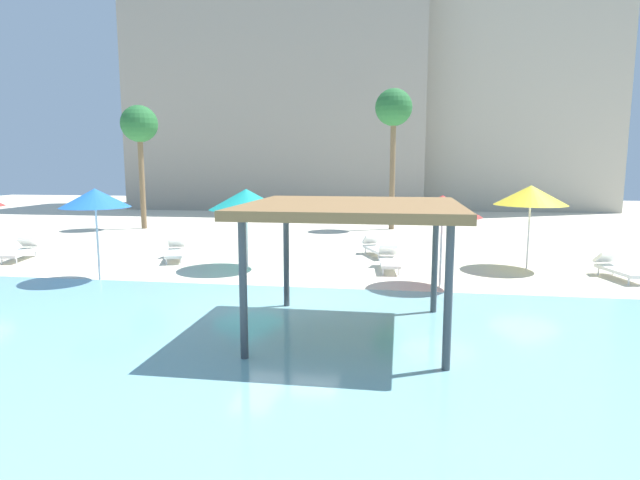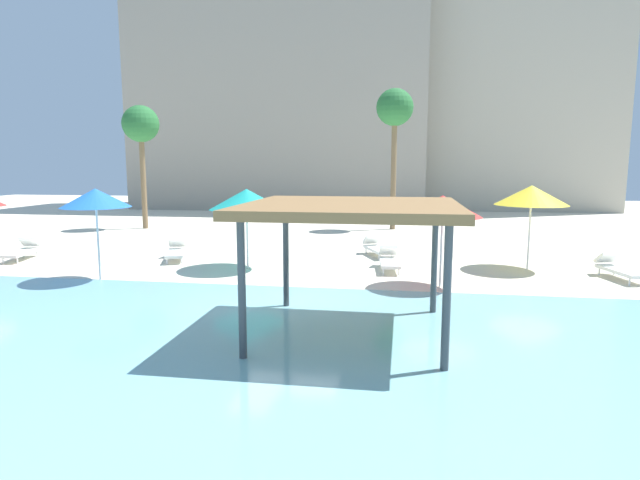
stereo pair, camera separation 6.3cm
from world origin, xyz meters
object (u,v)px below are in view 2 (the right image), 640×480
at_px(beach_umbrella_teal_4, 247,199).
at_px(lounge_chair_4, 377,247).
at_px(palm_tree_1, 141,127).
at_px(beach_umbrella_blue_0, 95,198).
at_px(beach_umbrella_yellow_1, 531,195).
at_px(lounge_chair_1, 22,250).
at_px(lounge_chair_0, 176,251).
at_px(shade_pavilion, 352,212).
at_px(lounge_chair_2, 389,260).
at_px(beach_umbrella_red_5, 443,206).
at_px(palm_tree_0, 395,111).
at_px(lounge_chair_5, 618,268).

relative_size(beach_umbrella_teal_4, lounge_chair_4, 1.33).
bearing_deg(palm_tree_1, beach_umbrella_blue_0, -68.33).
relative_size(beach_umbrella_yellow_1, lounge_chair_1, 1.38).
distance_m(beach_umbrella_yellow_1, lounge_chair_0, 12.32).
bearing_deg(lounge_chair_1, beach_umbrella_blue_0, 46.80).
height_order(lounge_chair_1, lounge_chair_4, same).
xyz_separation_m(beach_umbrella_teal_4, lounge_chair_4, (4.10, 3.03, -1.96)).
bearing_deg(lounge_chair_4, shade_pavilion, -23.20).
bearing_deg(palm_tree_1, lounge_chair_2, -34.43).
distance_m(lounge_chair_2, lounge_chair_4, 2.57).
xyz_separation_m(beach_umbrella_yellow_1, lounge_chair_1, (-17.67, -1.03, -2.09)).
bearing_deg(shade_pavilion, beach_umbrella_yellow_1, 55.88).
height_order(beach_umbrella_blue_0, lounge_chair_1, beach_umbrella_blue_0).
bearing_deg(lounge_chair_2, palm_tree_1, -129.70).
xyz_separation_m(beach_umbrella_blue_0, beach_umbrella_teal_4, (3.79, 2.46, -0.16)).
height_order(beach_umbrella_yellow_1, palm_tree_1, palm_tree_1).
bearing_deg(beach_umbrella_teal_4, beach_umbrella_red_5, -15.60).
distance_m(shade_pavilion, lounge_chair_1, 14.31).
bearing_deg(lounge_chair_2, beach_umbrella_yellow_1, 95.26).
bearing_deg(lounge_chair_0, palm_tree_1, -166.21).
xyz_separation_m(beach_umbrella_teal_4, lounge_chair_2, (4.63, 0.51, -1.96)).
xyz_separation_m(beach_umbrella_red_5, palm_tree_0, (-1.59, 12.98, 3.81)).
distance_m(palm_tree_0, palm_tree_1, 13.21).
xyz_separation_m(lounge_chair_4, palm_tree_0, (0.41, 8.25, 5.75)).
relative_size(lounge_chair_2, palm_tree_1, 0.30).
xyz_separation_m(beach_umbrella_red_5, lounge_chair_0, (-9.11, 2.81, -1.94)).
bearing_deg(lounge_chair_4, palm_tree_0, 154.39).
bearing_deg(lounge_chair_5, lounge_chair_0, -106.53).
bearing_deg(palm_tree_1, lounge_chair_5, -25.04).
relative_size(beach_umbrella_yellow_1, palm_tree_0, 0.38).
bearing_deg(shade_pavilion, beach_umbrella_red_5, 65.07).
xyz_separation_m(shade_pavilion, beach_umbrella_teal_4, (-4.03, 6.17, -0.21)).
distance_m(beach_umbrella_yellow_1, lounge_chair_2, 5.03).
xyz_separation_m(beach_umbrella_blue_0, palm_tree_0, (8.30, 13.74, 3.64)).
bearing_deg(beach_umbrella_teal_4, lounge_chair_1, 177.89).
bearing_deg(lounge_chair_5, beach_umbrella_teal_4, -101.96).
distance_m(shade_pavilion, lounge_chair_5, 10.03).
bearing_deg(palm_tree_0, lounge_chair_0, -126.47).
height_order(beach_umbrella_blue_0, palm_tree_1, palm_tree_1).
height_order(beach_umbrella_yellow_1, lounge_chair_0, beach_umbrella_yellow_1).
bearing_deg(palm_tree_1, shade_pavilion, -51.31).
relative_size(lounge_chair_1, palm_tree_0, 0.27).
bearing_deg(beach_umbrella_red_5, beach_umbrella_yellow_1, 45.32).
xyz_separation_m(shade_pavilion, beach_umbrella_blue_0, (-7.82, 3.71, -0.05)).
distance_m(lounge_chair_1, palm_tree_1, 10.51).
xyz_separation_m(beach_umbrella_yellow_1, lounge_chair_2, (-4.49, -0.84, -2.09)).
xyz_separation_m(beach_umbrella_blue_0, lounge_chair_1, (-4.75, 2.77, -2.12)).
relative_size(lounge_chair_5, palm_tree_0, 0.27).
height_order(beach_umbrella_teal_4, lounge_chair_2, beach_umbrella_teal_4).
bearing_deg(lounge_chair_0, beach_umbrella_yellow_1, 71.64).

